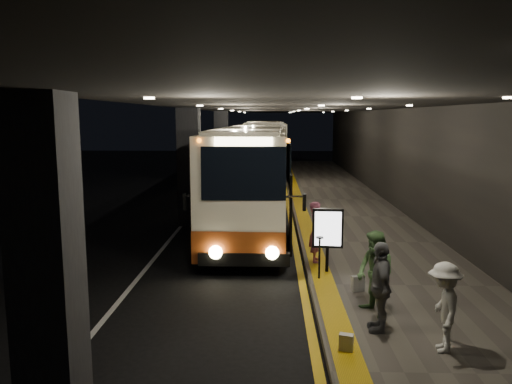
{
  "coord_description": "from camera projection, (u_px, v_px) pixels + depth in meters",
  "views": [
    {
      "loc": [
        1.58,
        -14.52,
        4.07
      ],
      "look_at": [
        1.09,
        1.1,
        1.7
      ],
      "focal_mm": 35.0,
      "sensor_mm": 36.0,
      "label": 1
    }
  ],
  "objects": [
    {
      "name": "info_sign",
      "position": [
        328.0,
        230.0,
        12.53
      ],
      "size": [
        0.78,
        0.17,
        1.64
      ],
      "rotation": [
        0.0,
        0.0,
        -0.07
      ],
      "color": "black",
      "rests_on": "sidewalk"
    },
    {
      "name": "ground",
      "position": [
        219.0,
        253.0,
        15.01
      ],
      "size": [
        90.0,
        90.0,
        0.0
      ],
      "primitive_type": "plane",
      "color": "black"
    },
    {
      "name": "passenger_waiting_green",
      "position": [
        375.0,
        274.0,
        9.83
      ],
      "size": [
        0.82,
        0.97,
        1.7
      ],
      "primitive_type": "imported",
      "rotation": [
        0.0,
        0.0,
        -1.12
      ],
      "color": "#406438",
      "rests_on": "sidewalk"
    },
    {
      "name": "support_columns",
      "position": [
        189.0,
        167.0,
        18.68
      ],
      "size": [
        0.8,
        24.8,
        4.4
      ],
      "color": "black",
      "rests_on": "ground"
    },
    {
      "name": "bag_plain",
      "position": [
        346.0,
        342.0,
        8.41
      ],
      "size": [
        0.26,
        0.2,
        0.29
      ],
      "primitive_type": "cube",
      "rotation": [
        0.0,
        0.0,
        -0.28
      ],
      "color": "silver",
      "rests_on": "sidewalk"
    },
    {
      "name": "terminal_wall",
      "position": [
        412.0,
        144.0,
        19.28
      ],
      "size": [
        0.1,
        50.0,
        6.0
      ],
      "primitive_type": "cube",
      "color": "black",
      "rests_on": "ground"
    },
    {
      "name": "passenger_waiting_white",
      "position": [
        444.0,
        307.0,
        8.33
      ],
      "size": [
        0.63,
        1.06,
        1.53
      ],
      "primitive_type": "imported",
      "rotation": [
        0.0,
        0.0,
        -1.75
      ],
      "color": "#B8B6B1",
      "rests_on": "sidewalk"
    },
    {
      "name": "coach_main",
      "position": [
        252.0,
        183.0,
        17.91
      ],
      "size": [
        2.66,
        11.58,
        3.59
      ],
      "rotation": [
        0.0,
        0.0,
        -0.02
      ],
      "color": "beige",
      "rests_on": "ground"
    },
    {
      "name": "bag_polka",
      "position": [
        358.0,
        284.0,
        11.27
      ],
      "size": [
        0.32,
        0.23,
        0.36
      ],
      "primitive_type": "cube",
      "rotation": [
        0.0,
        0.0,
        0.39
      ],
      "color": "black",
      "rests_on": "sidewalk"
    },
    {
      "name": "passenger_boarding",
      "position": [
        316.0,
        232.0,
        13.48
      ],
      "size": [
        0.43,
        0.63,
        1.66
      ],
      "primitive_type": "imported",
      "rotation": [
        0.0,
        0.0,
        1.51
      ],
      "color": "#B9567D",
      "rests_on": "sidewalk"
    },
    {
      "name": "passenger_waiting_grey",
      "position": [
        380.0,
        286.0,
        9.12
      ],
      "size": [
        0.57,
        1.02,
        1.69
      ],
      "primitive_type": "imported",
      "rotation": [
        0.0,
        0.0,
        -1.63
      ],
      "color": "#515256",
      "rests_on": "sidewalk"
    },
    {
      "name": "stanchion_post",
      "position": [
        319.0,
        258.0,
        12.09
      ],
      "size": [
        0.05,
        0.05,
        1.03
      ],
      "primitive_type": "cylinder",
      "color": "black",
      "rests_on": "sidewalk"
    },
    {
      "name": "lane_line_white",
      "position": [
        187.0,
        219.0,
        20.0
      ],
      "size": [
        0.12,
        50.0,
        0.01
      ],
      "primitive_type": "cube",
      "color": "silver",
      "rests_on": "ground"
    },
    {
      "name": "kerb_stripe_yellow",
      "position": [
        291.0,
        219.0,
        19.87
      ],
      "size": [
        0.18,
        50.0,
        0.01
      ],
      "primitive_type": "cube",
      "color": "gold",
      "rests_on": "ground"
    },
    {
      "name": "coach_third",
      "position": [
        263.0,
        144.0,
        43.75
      ],
      "size": [
        3.06,
        11.28,
        3.5
      ],
      "rotation": [
        0.0,
        0.0,
        -0.07
      ],
      "color": "beige",
      "rests_on": "ground"
    },
    {
      "name": "canopy",
      "position": [
        296.0,
        103.0,
        19.18
      ],
      "size": [
        9.0,
        50.0,
        0.4
      ],
      "primitive_type": "cube",
      "color": "black",
      "rests_on": "support_columns"
    },
    {
      "name": "tactile_strip",
      "position": [
        303.0,
        216.0,
        19.84
      ],
      "size": [
        0.5,
        50.0,
        0.01
      ],
      "primitive_type": "cube",
      "color": "gold",
      "rests_on": "sidewalk"
    },
    {
      "name": "coach_second",
      "position": [
        264.0,
        152.0,
        32.77
      ],
      "size": [
        2.65,
        11.67,
        3.65
      ],
      "rotation": [
        0.0,
        0.0,
        0.02
      ],
      "color": "beige",
      "rests_on": "ground"
    },
    {
      "name": "sidewalk",
      "position": [
        351.0,
        218.0,
        19.79
      ],
      "size": [
        4.5,
        50.0,
        0.15
      ],
      "primitive_type": "cube",
      "color": "#514C44",
      "rests_on": "ground"
    }
  ]
}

